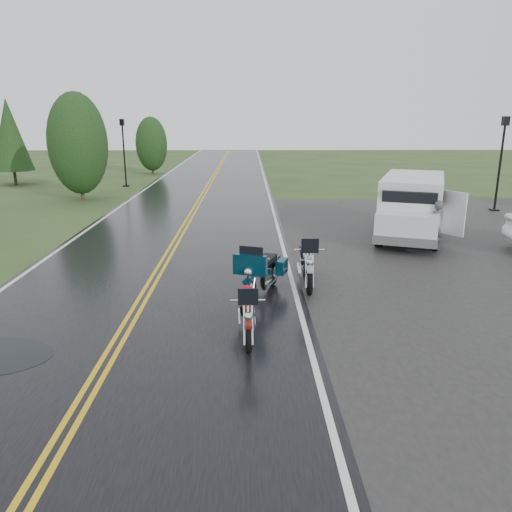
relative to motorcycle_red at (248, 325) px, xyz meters
The scene contains 12 objects.
ground 3.04m from the motorcycle_red, 151.14° to the left, with size 120.00×120.00×0.00m, color #2D471E.
road 11.74m from the motorcycle_red, 102.83° to the left, with size 8.00×100.00×0.04m, color black.
motorcycle_red is the anchor object (origin of this frame).
motorcycle_teal 2.26m from the motorcycle_red, 89.38° to the left, with size 0.90×2.49×1.47m, color #042534, non-canonical shape.
motorcycle_silver 3.47m from the motorcycle_red, 64.11° to the left, with size 0.87×2.39×1.41m, color #9EA1A5, non-canonical shape.
van_white 9.35m from the motorcycle_red, 60.85° to the left, with size 2.20×5.86×2.30m, color silver, non-canonical shape.
person_at_van 9.77m from the motorcycle_red, 50.42° to the left, with size 0.62×0.41×1.70m, color #47484C.
lamp_post_far_left 25.40m from the motorcycle_red, 108.27° to the left, with size 0.37×0.37×4.31m, color black, non-canonical shape.
lamp_post_far_right 19.11m from the motorcycle_red, 51.56° to the left, with size 0.38×0.38×4.45m, color black, non-canonical shape.
tree_left_mid 20.72m from the motorcycle_red, 115.90° to the left, with size 3.10×3.10×4.85m, color #1E3D19, non-canonical shape.
tree_left_far 32.30m from the motorcycle_red, 103.52° to the left, with size 2.45×2.45×3.78m, color #1E3D19, non-canonical shape.
pine_left_far 29.55m from the motorcycle_red, 121.81° to the left, with size 2.61×2.61×5.44m, color #1E3D19, non-canonical shape.
Camera 1 is at (2.61, -10.02, 4.35)m, focal length 35.00 mm.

